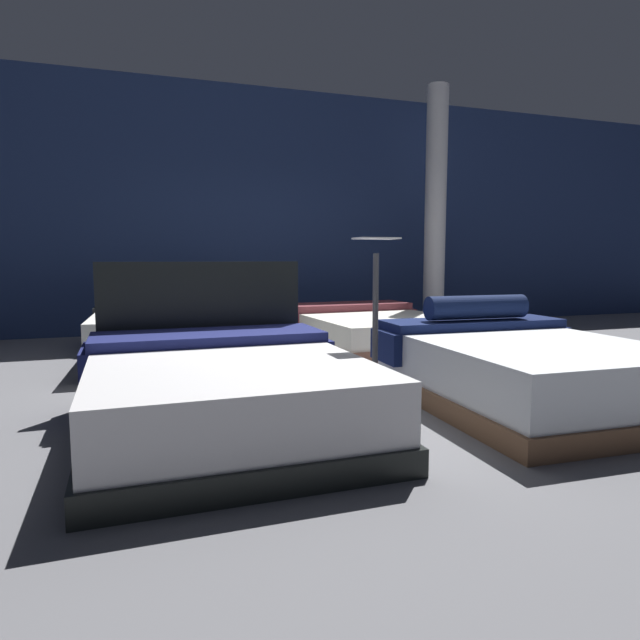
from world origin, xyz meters
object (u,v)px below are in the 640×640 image
price_sign (375,344)px  support_pillar (435,210)px  bed_2 (175,333)px  bed_3 (371,330)px  bed_1 (524,369)px  bed_0 (224,390)px

price_sign → support_pillar: bearing=54.5°
support_pillar → bed_2: bearing=-162.8°
bed_3 → support_pillar: support_pillar is taller
bed_1 → price_sign: price_sign is taller
bed_3 → support_pillar: size_ratio=0.63×
price_sign → bed_2: bearing=114.4°
bed_0 → price_sign: price_sign is taller
bed_3 → bed_1: bearing=-93.6°
bed_3 → price_sign: bearing=-116.9°
bed_1 → support_pillar: size_ratio=0.59×
bed_0 → price_sign: size_ratio=1.69×
bed_1 → bed_2: 3.54m
bed_0 → support_pillar: bearing=45.4°
support_pillar → bed_1: bearing=-111.7°
bed_1 → bed_2: bearing=131.4°
bed_1 → price_sign: bearing=172.3°
bed_1 → bed_3: 2.74m
bed_0 → support_pillar: support_pillar is taller
bed_2 → support_pillar: 4.26m
bed_0 → price_sign: 1.09m
bed_3 → bed_0: bearing=-132.4°
price_sign → bed_1: bearing=-9.6°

